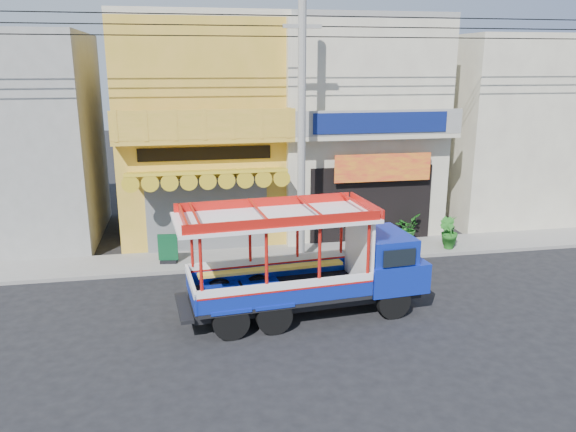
% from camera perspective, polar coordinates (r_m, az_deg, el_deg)
% --- Properties ---
extents(ground, '(90.00, 90.00, 0.00)m').
position_cam_1_polar(ground, '(16.32, 7.22, -8.40)').
color(ground, black).
rests_on(ground, ground).
extents(sidewalk, '(30.00, 2.00, 0.12)m').
position_cam_1_polar(sidewalk, '(19.88, 3.71, -3.74)').
color(sidewalk, slate).
rests_on(sidewalk, ground).
extents(shophouse_left, '(6.00, 7.50, 8.24)m').
position_cam_1_polar(shophouse_left, '(22.30, -8.83, 8.87)').
color(shophouse_left, gold).
rests_on(shophouse_left, ground).
extents(shophouse_right, '(6.00, 6.75, 8.24)m').
position_cam_1_polar(shophouse_right, '(23.29, 6.28, 9.22)').
color(shophouse_right, '#B4AA94').
rests_on(shophouse_right, ground).
extents(party_pilaster, '(0.35, 0.30, 8.00)m').
position_cam_1_polar(party_pilaster, '(19.57, 0.43, 7.86)').
color(party_pilaster, '#B4AA94').
rests_on(party_pilaster, ground).
extents(filler_building_left, '(6.00, 6.00, 7.60)m').
position_cam_1_polar(filler_building_left, '(23.21, -26.46, 6.95)').
color(filler_building_left, gray).
rests_on(filler_building_left, ground).
extents(filler_building_right, '(6.00, 6.00, 7.60)m').
position_cam_1_polar(filler_building_right, '(26.25, 21.18, 8.29)').
color(filler_building_right, '#B4AA94').
rests_on(filler_building_right, ground).
extents(utility_pole, '(28.00, 0.26, 9.00)m').
position_cam_1_polar(utility_pole, '(17.98, 1.87, 10.51)').
color(utility_pole, gray).
rests_on(utility_pole, ground).
extents(songthaew_truck, '(6.66, 2.67, 3.03)m').
position_cam_1_polar(songthaew_truck, '(14.90, 3.42, -4.60)').
color(songthaew_truck, black).
rests_on(songthaew_truck, ground).
extents(green_sign, '(0.64, 0.36, 0.98)m').
position_cam_1_polar(green_sign, '(18.97, -12.08, -3.49)').
color(green_sign, black).
rests_on(green_sign, sidewalk).
extents(potted_plant_a, '(1.21, 1.22, 1.02)m').
position_cam_1_polar(potted_plant_a, '(21.26, 12.00, -1.16)').
color(potted_plant_a, '#20651D').
rests_on(potted_plant_a, sidewalk).
extents(potted_plant_b, '(0.76, 0.79, 1.12)m').
position_cam_1_polar(potted_plant_b, '(20.78, 15.94, -1.67)').
color(potted_plant_b, '#20651D').
rests_on(potted_plant_b, sidewalk).
extents(potted_plant_c, '(0.81, 0.81, 1.07)m').
position_cam_1_polar(potted_plant_c, '(21.22, 16.10, -1.40)').
color(potted_plant_c, '#20651D').
rests_on(potted_plant_c, sidewalk).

